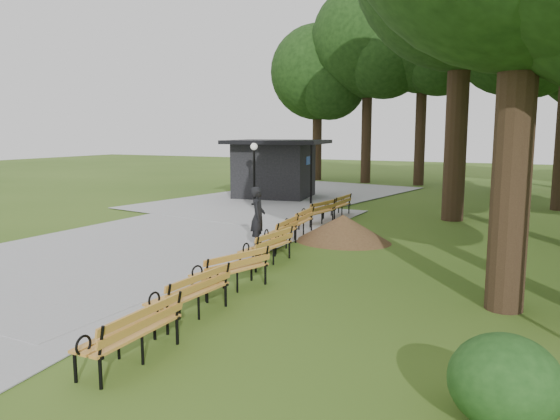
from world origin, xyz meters
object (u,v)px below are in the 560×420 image
at_px(kiosk, 274,169).
at_px(bench_2, 230,270).
at_px(dirt_mound, 343,228).
at_px(person, 258,217).
at_px(bench_4, 279,233).
at_px(bench_6, 317,212).
at_px(bench_7, 337,206).
at_px(lamp_post, 254,160).
at_px(bench_1, 189,294).
at_px(bench_3, 266,247).
at_px(bench_0, 130,333).
at_px(bench_5, 297,222).

xyz_separation_m(kiosk, bench_2, (6.24, -14.74, -1.01)).
bearing_deg(dirt_mound, bench_2, -94.64).
bearing_deg(person, dirt_mound, -71.38).
xyz_separation_m(dirt_mound, bench_4, (-1.36, -1.64, 0.03)).
xyz_separation_m(bench_6, bench_7, (0.08, 1.91, 0.00)).
distance_m(lamp_post, bench_2, 13.06).
height_order(bench_1, bench_6, same).
bearing_deg(bench_4, bench_2, 7.23).
xyz_separation_m(bench_1, bench_6, (-1.55, 10.03, 0.00)).
height_order(kiosk, bench_3, kiosk).
relative_size(kiosk, bench_6, 2.43).
relative_size(dirt_mound, bench_7, 1.29).
distance_m(bench_2, bench_6, 8.40).
height_order(lamp_post, bench_7, lamp_post).
xyz_separation_m(person, bench_4, (0.65, 0.05, -0.43)).
xyz_separation_m(lamp_post, bench_7, (4.41, -1.44, -1.61)).
xyz_separation_m(bench_2, bench_4, (-0.88, 4.18, 0.00)).
distance_m(dirt_mound, bench_4, 2.13).
xyz_separation_m(bench_4, bench_7, (-0.41, 6.02, 0.00)).
relative_size(kiosk, bench_2, 2.43).
height_order(lamp_post, dirt_mound, lamp_post).
relative_size(bench_3, bench_4, 1.00).
bearing_deg(kiosk, bench_3, -72.89).
bearing_deg(bench_6, bench_2, 17.32).
bearing_deg(lamp_post, bench_0, -67.86).
height_order(lamp_post, bench_5, lamp_post).
bearing_deg(bench_5, bench_3, 7.67).
height_order(bench_3, bench_5, same).
relative_size(lamp_post, bench_1, 1.48).
distance_m(bench_3, bench_4, 1.91).
height_order(bench_3, bench_4, same).
height_order(person, dirt_mound, person).
xyz_separation_m(lamp_post, bench_6, (4.34, -3.35, -1.61)).
xyz_separation_m(dirt_mound, bench_2, (-0.47, -5.82, 0.03)).
xyz_separation_m(bench_2, bench_7, (-1.29, 10.20, 0.00)).
bearing_deg(bench_0, person, -165.40).
bearing_deg(dirt_mound, lamp_post, 136.75).
height_order(bench_1, bench_7, same).
xyz_separation_m(kiosk, dirt_mound, (6.71, -8.91, -1.04)).
distance_m(bench_5, bench_7, 4.12).
bearing_deg(bench_0, bench_5, -170.36).
xyz_separation_m(kiosk, lamp_post, (0.53, -3.10, 0.60)).
relative_size(person, bench_3, 0.91).
xyz_separation_m(kiosk, bench_6, (4.87, -6.45, -1.01)).
bearing_deg(person, bench_0, 173.07).
height_order(person, bench_1, person).
bearing_deg(bench_7, bench_1, 7.88).
relative_size(bench_0, bench_6, 1.00).
relative_size(kiosk, bench_5, 2.43).
height_order(kiosk, bench_6, kiosk).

